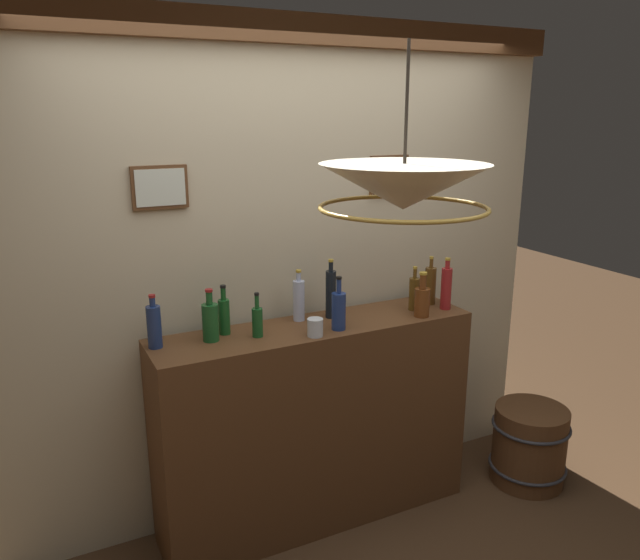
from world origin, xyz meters
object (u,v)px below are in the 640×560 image
(liquor_bottle_scotch, at_px, (257,321))
(pendant_lamp, at_px, (404,189))
(liquor_bottle_vodka, at_px, (154,326))
(glass_tumbler_rocks, at_px, (315,327))
(liquor_bottle_rye, at_px, (339,310))
(liquor_bottle_vermouth, at_px, (331,293))
(liquor_bottle_tequila, at_px, (299,299))
(liquor_bottle_port, at_px, (224,315))
(liquor_bottle_sherry, at_px, (446,288))
(liquor_bottle_brandy, at_px, (414,293))
(liquor_bottle_rum, at_px, (210,321))
(wooden_barrel, at_px, (529,445))
(liquor_bottle_mezcal, at_px, (422,300))
(liquor_bottle_gin, at_px, (430,285))

(liquor_bottle_scotch, xyz_separation_m, pendant_lamp, (0.27, -0.79, 0.70))
(liquor_bottle_vodka, xyz_separation_m, glass_tumbler_rocks, (0.72, -0.19, -0.06))
(liquor_bottle_rye, bearing_deg, liquor_bottle_vermouth, 74.60)
(liquor_bottle_vodka, xyz_separation_m, pendant_lamp, (0.74, -0.87, 0.67))
(liquor_bottle_tequila, bearing_deg, liquor_bottle_port, -176.86)
(liquor_bottle_sherry, bearing_deg, liquor_bottle_vodka, 174.92)
(liquor_bottle_sherry, height_order, pendant_lamp, pendant_lamp)
(liquor_bottle_brandy, xyz_separation_m, liquor_bottle_port, (-1.03, 0.10, 0.00))
(liquor_bottle_rye, relative_size, liquor_bottle_scotch, 1.23)
(liquor_bottle_rye, height_order, liquor_bottle_rum, liquor_bottle_rye)
(glass_tumbler_rocks, relative_size, wooden_barrel, 0.19)
(liquor_bottle_sherry, relative_size, pendant_lamp, 0.47)
(liquor_bottle_vermouth, relative_size, liquor_bottle_tequila, 1.17)
(liquor_bottle_vermouth, height_order, liquor_bottle_rum, liquor_bottle_vermouth)
(liquor_bottle_port, xyz_separation_m, liquor_bottle_vodka, (-0.34, -0.03, 0.01))
(liquor_bottle_sherry, relative_size, liquor_bottle_vodka, 1.13)
(liquor_bottle_vodka, relative_size, liquor_bottle_scotch, 1.15)
(liquor_bottle_port, xyz_separation_m, liquor_bottle_tequila, (0.41, 0.02, 0.02))
(liquor_bottle_brandy, bearing_deg, pendant_lamp, -128.65)
(liquor_bottle_vodka, relative_size, liquor_bottle_rum, 1.00)
(liquor_bottle_scotch, distance_m, glass_tumbler_rocks, 0.28)
(liquor_bottle_port, distance_m, glass_tumbler_rocks, 0.44)
(liquor_bottle_sherry, bearing_deg, glass_tumbler_rocks, -175.94)
(liquor_bottle_rye, bearing_deg, wooden_barrel, -8.21)
(liquor_bottle_tequila, bearing_deg, liquor_bottle_mezcal, -21.21)
(liquor_bottle_gin, xyz_separation_m, liquor_bottle_vermouth, (-0.60, 0.04, 0.02))
(liquor_bottle_mezcal, xyz_separation_m, liquor_bottle_scotch, (-0.88, 0.10, -0.01))
(liquor_bottle_vodka, relative_size, pendant_lamp, 0.41)
(liquor_bottle_port, relative_size, liquor_bottle_vodka, 0.97)
(liquor_bottle_sherry, xyz_separation_m, liquor_bottle_tequila, (-0.79, 0.19, -0.01))
(liquor_bottle_rye, bearing_deg, pendant_lamp, -100.13)
(liquor_bottle_gin, xyz_separation_m, liquor_bottle_mezcal, (-0.17, -0.16, -0.02))
(liquor_bottle_vermouth, bearing_deg, liquor_bottle_tequila, 168.26)
(pendant_lamp, height_order, wooden_barrel, pendant_lamp)
(wooden_barrel, bearing_deg, liquor_bottle_rye, 171.79)
(liquor_bottle_rye, xyz_separation_m, wooden_barrel, (1.20, -0.17, -0.97))
(liquor_bottle_rye, xyz_separation_m, liquor_bottle_vodka, (-0.86, 0.16, 0.00))
(liquor_bottle_scotch, bearing_deg, liquor_bottle_rye, -11.81)
(liquor_bottle_tequila, bearing_deg, glass_tumbler_rocks, -96.47)
(liquor_bottle_brandy, height_order, liquor_bottle_port, liquor_bottle_port)
(liquor_bottle_vermouth, distance_m, pendant_lamp, 1.11)
(liquor_bottle_gin, height_order, liquor_bottle_tequila, liquor_bottle_gin)
(liquor_bottle_gin, height_order, pendant_lamp, pendant_lamp)
(glass_tumbler_rocks, bearing_deg, liquor_bottle_vodka, 164.81)
(liquor_bottle_vodka, bearing_deg, liquor_bottle_tequila, 3.93)
(liquor_bottle_brandy, bearing_deg, liquor_bottle_gin, 19.34)
(liquor_bottle_rye, xyz_separation_m, pendant_lamp, (-0.13, -0.71, 0.68))
(liquor_bottle_gin, bearing_deg, liquor_bottle_vodka, 179.12)
(liquor_bottle_port, distance_m, liquor_bottle_vermouth, 0.57)
(liquor_bottle_gin, height_order, liquor_bottle_scotch, liquor_bottle_gin)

